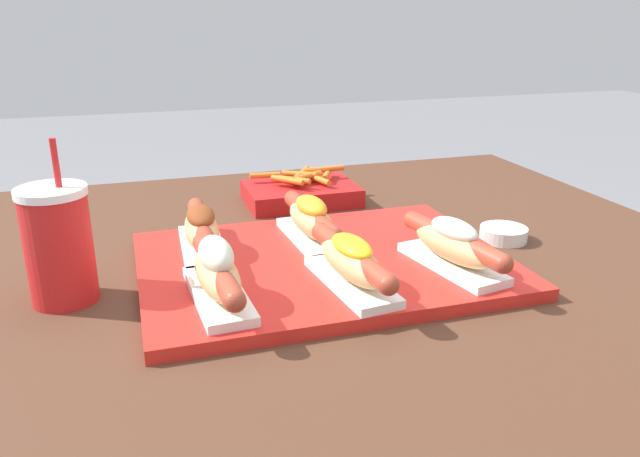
{
  "coord_description": "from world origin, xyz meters",
  "views": [
    {
      "loc": [
        -0.29,
        -0.79,
        1.05
      ],
      "look_at": [
        -0.04,
        0.02,
        0.75
      ],
      "focal_mm": 35.0,
      "sensor_mm": 36.0,
      "label": 1
    }
  ],
  "objects_px": {
    "hot_dog_3": "(202,230)",
    "hot_dog_0": "(217,273)",
    "hot_dog_2": "(453,245)",
    "sauce_bowl": "(503,233)",
    "fries_basket": "(301,192)",
    "hot_dog_4": "(311,220)",
    "hot_dog_1": "(351,262)",
    "serving_tray": "(324,265)",
    "drink_cup": "(59,245)"
  },
  "relations": [
    {
      "from": "hot_dog_3",
      "to": "hot_dog_0",
      "type": "bearing_deg",
      "value": -90.82
    },
    {
      "from": "hot_dog_3",
      "to": "hot_dog_2",
      "type": "bearing_deg",
      "value": -27.19
    },
    {
      "from": "sauce_bowl",
      "to": "fries_basket",
      "type": "relative_size",
      "value": 0.36
    },
    {
      "from": "hot_dog_2",
      "to": "hot_dog_3",
      "type": "distance_m",
      "value": 0.36
    },
    {
      "from": "hot_dog_2",
      "to": "hot_dog_4",
      "type": "bearing_deg",
      "value": 134.36
    },
    {
      "from": "hot_dog_1",
      "to": "fries_basket",
      "type": "distance_m",
      "value": 0.43
    },
    {
      "from": "sauce_bowl",
      "to": "hot_dog_0",
      "type": "bearing_deg",
      "value": -166.57
    },
    {
      "from": "hot_dog_1",
      "to": "fries_basket",
      "type": "height_order",
      "value": "hot_dog_1"
    },
    {
      "from": "serving_tray",
      "to": "drink_cup",
      "type": "relative_size",
      "value": 2.44
    },
    {
      "from": "serving_tray",
      "to": "hot_dog_1",
      "type": "bearing_deg",
      "value": -86.16
    },
    {
      "from": "hot_dog_4",
      "to": "sauce_bowl",
      "type": "xyz_separation_m",
      "value": [
        0.31,
        -0.05,
        -0.04
      ]
    },
    {
      "from": "hot_dog_0",
      "to": "fries_basket",
      "type": "relative_size",
      "value": 1.03
    },
    {
      "from": "serving_tray",
      "to": "sauce_bowl",
      "type": "distance_m",
      "value": 0.32
    },
    {
      "from": "hot_dog_1",
      "to": "sauce_bowl",
      "type": "distance_m",
      "value": 0.34
    },
    {
      "from": "hot_dog_0",
      "to": "hot_dog_2",
      "type": "relative_size",
      "value": 1.01
    },
    {
      "from": "sauce_bowl",
      "to": "hot_dog_2",
      "type": "bearing_deg",
      "value": -144.28
    },
    {
      "from": "fries_basket",
      "to": "hot_dog_3",
      "type": "bearing_deg",
      "value": -131.7
    },
    {
      "from": "hot_dog_1",
      "to": "serving_tray",
      "type": "bearing_deg",
      "value": 93.84
    },
    {
      "from": "hot_dog_1",
      "to": "hot_dog_4",
      "type": "distance_m",
      "value": 0.17
    },
    {
      "from": "serving_tray",
      "to": "hot_dog_2",
      "type": "height_order",
      "value": "hot_dog_2"
    },
    {
      "from": "serving_tray",
      "to": "sauce_bowl",
      "type": "xyz_separation_m",
      "value": [
        0.32,
        0.03,
        0.0
      ]
    },
    {
      "from": "serving_tray",
      "to": "hot_dog_1",
      "type": "relative_size",
      "value": 2.4
    },
    {
      "from": "hot_dog_2",
      "to": "sauce_bowl",
      "type": "bearing_deg",
      "value": 35.72
    },
    {
      "from": "hot_dog_0",
      "to": "hot_dog_4",
      "type": "distance_m",
      "value": 0.23
    },
    {
      "from": "sauce_bowl",
      "to": "fries_basket",
      "type": "distance_m",
      "value": 0.39
    },
    {
      "from": "hot_dog_4",
      "to": "sauce_bowl",
      "type": "distance_m",
      "value": 0.32
    },
    {
      "from": "hot_dog_0",
      "to": "hot_dog_2",
      "type": "height_order",
      "value": "hot_dog_0"
    },
    {
      "from": "sauce_bowl",
      "to": "drink_cup",
      "type": "relative_size",
      "value": 0.36
    },
    {
      "from": "hot_dog_2",
      "to": "drink_cup",
      "type": "xyz_separation_m",
      "value": [
        -0.51,
        0.09,
        0.02
      ]
    },
    {
      "from": "hot_dog_4",
      "to": "hot_dog_0",
      "type": "bearing_deg",
      "value": -136.35
    },
    {
      "from": "sauce_bowl",
      "to": "drink_cup",
      "type": "height_order",
      "value": "drink_cup"
    },
    {
      "from": "hot_dog_3",
      "to": "drink_cup",
      "type": "xyz_separation_m",
      "value": [
        -0.19,
        -0.07,
        0.03
      ]
    },
    {
      "from": "hot_dog_3",
      "to": "fries_basket",
      "type": "bearing_deg",
      "value": 48.3
    },
    {
      "from": "hot_dog_0",
      "to": "hot_dog_1",
      "type": "bearing_deg",
      "value": -3.9
    },
    {
      "from": "hot_dog_0",
      "to": "hot_dog_3",
      "type": "relative_size",
      "value": 1.0
    },
    {
      "from": "serving_tray",
      "to": "hot_dog_3",
      "type": "bearing_deg",
      "value": 152.61
    },
    {
      "from": "hot_dog_2",
      "to": "drink_cup",
      "type": "height_order",
      "value": "drink_cup"
    },
    {
      "from": "hot_dog_3",
      "to": "hot_dog_4",
      "type": "xyz_separation_m",
      "value": [
        0.17,
        -0.01,
        0.0
      ]
    },
    {
      "from": "hot_dog_4",
      "to": "drink_cup",
      "type": "bearing_deg",
      "value": -169.24
    },
    {
      "from": "hot_dog_3",
      "to": "sauce_bowl",
      "type": "xyz_separation_m",
      "value": [
        0.48,
        -0.05,
        -0.04
      ]
    },
    {
      "from": "serving_tray",
      "to": "hot_dog_4",
      "type": "xyz_separation_m",
      "value": [
        0.0,
        0.08,
        0.04
      ]
    },
    {
      "from": "serving_tray",
      "to": "hot_dog_3",
      "type": "distance_m",
      "value": 0.19
    },
    {
      "from": "hot_dog_1",
      "to": "drink_cup",
      "type": "distance_m",
      "value": 0.37
    },
    {
      "from": "hot_dog_0",
      "to": "sauce_bowl",
      "type": "height_order",
      "value": "hot_dog_0"
    },
    {
      "from": "serving_tray",
      "to": "hot_dog_2",
      "type": "bearing_deg",
      "value": -26.98
    },
    {
      "from": "hot_dog_0",
      "to": "sauce_bowl",
      "type": "relative_size",
      "value": 2.85
    },
    {
      "from": "hot_dog_2",
      "to": "hot_dog_3",
      "type": "relative_size",
      "value": 0.99
    },
    {
      "from": "hot_dog_1",
      "to": "hot_dog_4",
      "type": "relative_size",
      "value": 1.0
    },
    {
      "from": "serving_tray",
      "to": "fries_basket",
      "type": "bearing_deg",
      "value": 79.85
    },
    {
      "from": "serving_tray",
      "to": "drink_cup",
      "type": "xyz_separation_m",
      "value": [
        -0.35,
        0.01,
        0.07
      ]
    }
  ]
}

